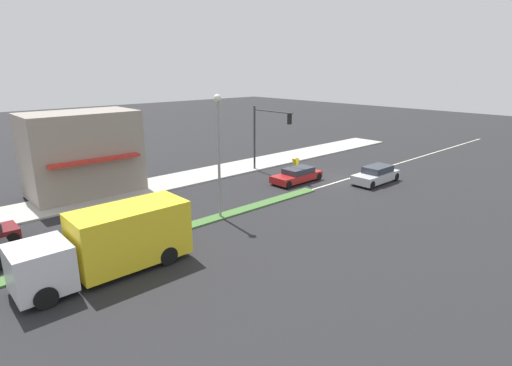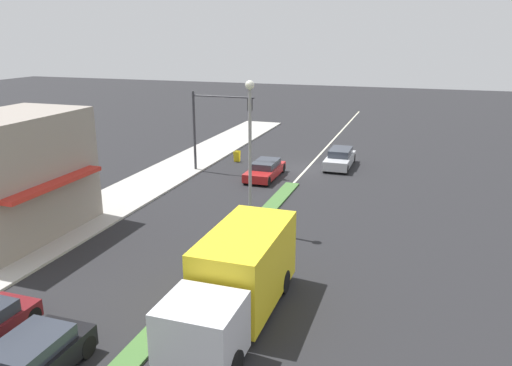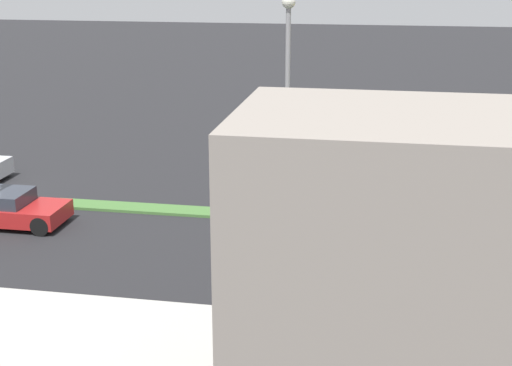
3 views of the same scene
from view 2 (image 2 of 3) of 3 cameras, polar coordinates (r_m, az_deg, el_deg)
name	(u,v)px [view 2 (image 2 of 3)]	position (r m, az deg, el deg)	size (l,w,h in m)	color
ground_plane	(206,279)	(20.68, -5.75, -10.83)	(160.00, 160.00, 0.00)	#232326
sidewalk_right	(18,253)	(25.11, -25.51, -7.20)	(4.00, 73.00, 0.12)	#B2AFA8
lane_marking_center	(306,169)	(36.76, 5.75, 1.57)	(0.16, 60.00, 0.01)	beige
building_corner_store	(11,176)	(26.35, -26.20, 0.69)	(5.10, 7.55, 5.84)	gray
traffic_signal_main	(213,118)	(35.13, -4.99, 7.39)	(4.59, 0.34, 5.60)	#333338
street_lamp	(250,137)	(23.94, -0.69, 5.23)	(0.44, 0.44, 7.37)	gray
pedestrian	(75,193)	(29.42, -19.95, -1.11)	(0.34, 0.34, 1.76)	#282D42
warning_aframe_sign	(237,156)	(38.72, -2.19, 3.06)	(0.45, 0.53, 0.84)	yellow
delivery_truck	(237,278)	(17.44, -2.17, -10.84)	(2.44, 7.50, 2.87)	silver
hatchback_red	(265,170)	(34.30, 1.04, 1.53)	(1.78, 4.45, 1.16)	#AD1E1E
sedan_silver	(340,158)	(37.63, 9.57, 2.80)	(1.77, 4.45, 1.36)	#B7BABF
suv_black	(27,363)	(16.26, -24.67, -18.15)	(1.87, 4.00, 1.30)	black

